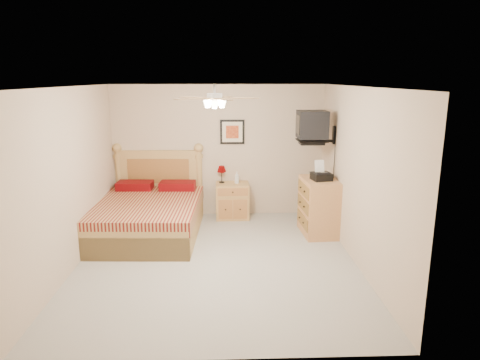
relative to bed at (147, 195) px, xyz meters
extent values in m
plane|color=#9C978D|center=(1.18, -1.12, -0.71)|extent=(4.50, 4.50, 0.00)
cube|color=white|center=(1.18, -1.12, 1.79)|extent=(4.00, 4.50, 0.04)
cube|color=#C3AB90|center=(1.18, 1.13, 0.54)|extent=(4.00, 0.04, 2.50)
cube|color=#C3AB90|center=(1.18, -3.37, 0.54)|extent=(4.00, 0.04, 2.50)
cube|color=#C3AB90|center=(-0.82, -1.12, 0.54)|extent=(0.04, 4.50, 2.50)
cube|color=#C3AB90|center=(3.18, -1.12, 0.54)|extent=(0.04, 4.50, 2.50)
cube|color=#C68F44|center=(1.45, 0.88, -0.37)|extent=(0.62, 0.47, 0.67)
imported|color=silver|center=(1.53, 0.90, 0.07)|extent=(0.11, 0.11, 0.22)
cube|color=black|center=(1.45, 1.11, 0.91)|extent=(0.46, 0.04, 0.46)
cube|color=#B9764A|center=(2.91, -0.02, -0.23)|extent=(0.61, 0.85, 0.96)
imported|color=#C1B797|center=(2.84, 0.24, 0.26)|extent=(0.27, 0.31, 0.02)
imported|color=gray|center=(2.84, 0.24, 0.29)|extent=(0.30, 0.35, 0.02)
camera|label=1|loc=(1.31, -6.93, 1.91)|focal=32.00mm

